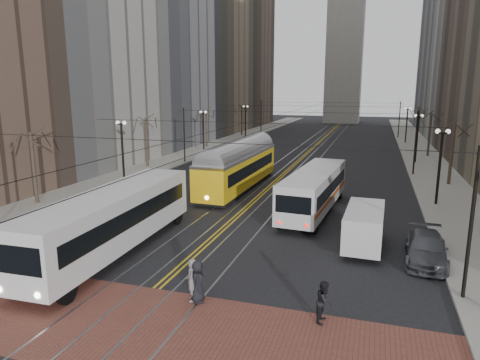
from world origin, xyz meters
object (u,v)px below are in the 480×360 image
Objects in this scene: sedan_grey at (316,178)px; pedestrian_c at (324,302)px; transit_bus at (113,223)px; rear_bus at (314,192)px; cargo_van at (364,229)px; sedan_parked at (426,248)px; pedestrian_d at (54,266)px; streetcar at (239,170)px; pedestrian_a at (198,281)px; pedestrian_b at (191,280)px.

sedan_grey is 23.76m from pedestrian_c.
rear_bus is (9.32, 11.14, -0.17)m from transit_bus.
cargo_van is at bearing 18.53° from transit_bus.
cargo_van is at bearing 165.71° from sedan_parked.
pedestrian_d reaches higher than sedan_parked.
cargo_van is 15.68m from sedan_grey.
streetcar reaches higher than sedan_grey.
transit_bus is 1.16× the size of rear_bus.
streetcar is 21.03m from pedestrian_a.
transit_bus is at bearing -125.46° from rear_bus.
pedestrian_d is at bearing -103.73° from sedan_grey.
pedestrian_a is 1.10× the size of pedestrian_c.
rear_bus is at bearing -15.60° from pedestrian_d.
pedestrian_d is (-9.65, -15.31, -0.67)m from rear_bus.
rear_bus is 2.66× the size of sedan_grey.
transit_bus reaches higher than cargo_van.
cargo_van is 3.03× the size of pedestrian_d.
pedestrian_a is at bearing -96.01° from rear_bus.
pedestrian_b is at bearing -139.33° from sedan_parked.
rear_bus is at bearing 17.64° from pedestrian_c.
pedestrian_d is (-6.62, -0.42, -0.07)m from pedestrian_b.
sedan_grey is 23.59m from pedestrian_b.
streetcar reaches higher than transit_bus.
transit_bus is 8.31× the size of pedestrian_c.
sedan_grey is (-4.66, 14.96, -0.39)m from cargo_van.
streetcar is 8.54× the size of pedestrian_d.
cargo_van is 3.14× the size of pedestrian_c.
sedan_parked is at bearing -42.74° from rear_bus.
pedestrian_c is (5.51, 0.00, -0.10)m from pedestrian_b.
pedestrian_a is at bearing 98.19° from pedestrian_c.
cargo_van is at bearing 0.28° from pedestrian_c.
transit_bus is 8.01× the size of pedestrian_d.
pedestrian_c is (-4.32, -7.55, 0.12)m from sedan_parked.
pedestrian_d is (-0.33, -4.17, -0.84)m from transit_bus.
rear_bus reaches higher than sedan_grey.
cargo_van reaches higher than sedan_grey.
pedestrian_a is 5.22m from pedestrian_c.
streetcar is 7.93× the size of pedestrian_b.
cargo_van is 1.17× the size of sedan_grey.
pedestrian_b is at bearing -126.28° from cargo_van.
sedan_grey is at bearing 119.23° from sedan_parked.
streetcar is (1.82, 16.73, 0.01)m from transit_bus.
pedestrian_b is at bearing -97.09° from rear_bus.
pedestrian_c is at bearing -96.07° from cargo_van.
pedestrian_c is at bearing -109.23° from pedestrian_a.
sedan_parked is at bearing -47.52° from pedestrian_d.
rear_bus reaches higher than cargo_van.
streetcar is 1.24× the size of rear_bus.
rear_bus is at bearing 143.77° from pedestrian_b.
cargo_van is 2.81× the size of pedestrian_b.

